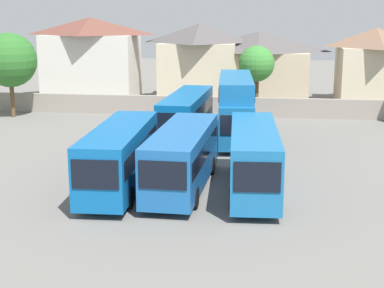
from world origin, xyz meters
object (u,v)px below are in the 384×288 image
Objects in this scene: bus_1 at (120,154)px; tree_left_of_lot at (10,60)px; tree_right_of_lot at (257,64)px; house_terrace_right at (258,66)px; bus_4 at (187,113)px; bus_2 at (183,155)px; bus_3 at (254,156)px; bus_5 at (236,105)px; house_terrace_centre at (199,62)px; house_terrace_left at (91,58)px; house_terrace_far_right at (374,65)px.

tree_left_of_lot reaches higher than bus_1.
house_terrace_right is at bearing 89.87° from tree_right_of_lot.
tree_left_of_lot is 22.89m from tree_right_of_lot.
bus_4 is 1.77× the size of tree_right_of_lot.
bus_4 reaches higher than bus_2.
tree_left_of_lot is at bearing -134.68° from bus_3.
house_terrace_right is at bearing 172.37° from bus_5.
bus_1 is at bearing -90.61° from house_terrace_centre.
house_terrace_centre reaches higher than tree_right_of_lot.
house_terrace_left is 30.52m from house_terrace_far_right.
house_terrace_far_right reaches higher than house_terrace_right.
bus_5 is 1.46× the size of tree_left_of_lot.
tree_right_of_lot is at bearing -47.98° from house_terrace_centre.
house_terrace_left is at bearing 159.33° from tree_right_of_lot.
bus_1 is 35.05m from house_terrace_left.
bus_4 is 1.01× the size of bus_5.
house_terrace_left is 1.35× the size of tree_left_of_lot.
bus_3 reaches higher than bus_1.
bus_4 is at bearing -85.80° from house_terrace_centre.
bus_1 is 1.02× the size of house_terrace_left.
house_terrace_right is at bearing 168.47° from bus_4.
tree_left_of_lot is (-17.28, 7.10, 3.27)m from bus_4.
house_terrace_centre is at bearing 179.90° from house_terrace_far_right.
house_terrace_centre is 6.46m from house_terrace_right.
bus_2 is 1.24× the size of house_terrace_centre.
bus_3 is at bearing -109.47° from house_terrace_far_right.
bus_1 is 1.65× the size of tree_right_of_lot.
bus_5 is 26.08m from house_terrace_left.
bus_2 is 1.35× the size of tree_left_of_lot.
house_terrace_far_right is 14.01m from tree_right_of_lot.
house_terrace_far_right is at bearing 157.20° from bus_3.
tree_right_of_lot is (6.73, 25.99, 2.65)m from bus_1.
bus_1 is 34.59m from house_terrace_right.
tree_right_of_lot is (6.38, -7.08, 0.40)m from house_terrace_centre.
bus_1 is 7.32m from bus_3.
bus_4 is 19.86m from house_terrace_centre.
bus_2 is 32.86m from house_terrace_centre.
bus_3 is 0.94× the size of bus_5.
bus_2 is 1.32× the size of house_terrace_far_right.
bus_3 is 33.48m from house_terrace_right.
tree_left_of_lot is (-22.78, 20.05, 3.23)m from bus_3.
tree_right_of_lot is at bearing 160.67° from bus_4.
bus_5 is 20.36m from house_terrace_centre.
tree_left_of_lot is at bearing -148.96° from house_terrace_right.
bus_2 is 36.12m from house_terrace_far_right.
bus_3 is 34.64m from house_terrace_far_right.
house_terrace_far_right reaches higher than bus_1.
bus_2 is at bearing 9.18° from bus_4.
bus_5 is at bearing -93.43° from house_terrace_right.
house_terrace_far_right is at bearing -3.93° from house_terrace_right.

